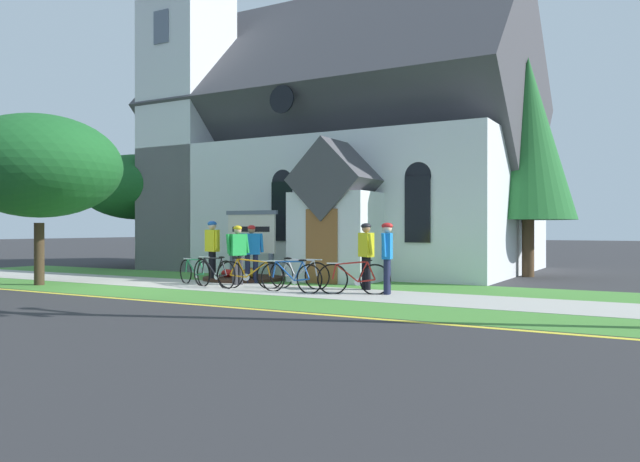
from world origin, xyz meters
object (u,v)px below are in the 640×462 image
object	(u,v)px
roadside_conifer	(528,139)
yard_deciduous_tree	(138,187)
bicycle_orange	(214,273)
cyclist_in_green_jersey	(212,246)
bicycle_red	(250,274)
cyclist_in_yellow_jersey	(238,250)
cyclist_in_red_jersey	(387,252)
bicycle_silver	(299,274)
bicycle_black	(354,278)
bicycle_yellow	(195,272)
church_sign	(252,235)
bicycle_green	(291,277)
cyclist_in_white_jersey	(366,251)
cyclist_in_orange_jersey	(252,249)
verge_sapling	(39,166)

from	to	relation	value
roadside_conifer	yard_deciduous_tree	xyz separation A→B (m)	(-14.88, -2.33, -1.20)
bicycle_orange	cyclist_in_green_jersey	distance (m)	2.02
bicycle_orange	yard_deciduous_tree	xyz separation A→B (m)	(-8.44, 5.49, 2.83)
bicycle_red	bicycle_orange	bearing A→B (deg)	-166.39
cyclist_in_yellow_jersey	cyclist_in_red_jersey	bearing A→B (deg)	-2.91
cyclist_in_green_jersey	cyclist_in_red_jersey	world-z (taller)	cyclist_in_green_jersey
roadside_conifer	bicycle_orange	bearing A→B (deg)	-129.46
bicycle_red	yard_deciduous_tree	xyz separation A→B (m)	(-9.42, 5.26, 2.85)
bicycle_orange	bicycle_silver	size ratio (longest dim) A/B	0.99
bicycle_black	bicycle_silver	size ratio (longest dim) A/B	0.93
bicycle_red	bicycle_yellow	xyz separation A→B (m)	(-1.95, 0.12, -0.01)
bicycle_black	cyclist_in_red_jersey	world-z (taller)	cyclist_in_red_jersey
bicycle_yellow	bicycle_silver	world-z (taller)	bicycle_silver
bicycle_yellow	bicycle_silver	distance (m)	3.10
church_sign	bicycle_orange	xyz separation A→B (m)	(0.73, -2.67, -0.97)
bicycle_green	bicycle_silver	bearing A→B (deg)	110.50
cyclist_in_yellow_jersey	cyclist_in_white_jersey	xyz separation A→B (m)	(3.65, 0.51, 0.04)
church_sign	cyclist_in_red_jersey	size ratio (longest dim) A/B	1.24
bicycle_silver	roadside_conifer	world-z (taller)	roadside_conifer
cyclist_in_orange_jersey	church_sign	bearing A→B (deg)	126.02
bicycle_red	roadside_conifer	size ratio (longest dim) A/B	0.24
bicycle_orange	bicycle_yellow	bearing A→B (deg)	160.17
bicycle_red	cyclist_in_red_jersey	size ratio (longest dim) A/B	1.00
bicycle_yellow	cyclist_in_white_jersey	bearing A→B (deg)	12.63
bicycle_yellow	cyclist_in_yellow_jersey	size ratio (longest dim) A/B	0.99
bicycle_silver	roadside_conifer	distance (m)	9.15
cyclist_in_yellow_jersey	verge_sapling	xyz separation A→B (m)	(-4.72, -2.71, 2.30)
cyclist_in_yellow_jersey	cyclist_in_white_jersey	distance (m)	3.69
cyclist_in_yellow_jersey	bicycle_silver	bearing A→B (deg)	-1.21
bicycle_silver	cyclist_in_yellow_jersey	bearing A→B (deg)	178.79
cyclist_in_white_jersey	bicycle_silver	bearing A→B (deg)	-161.61
cyclist_in_green_jersey	verge_sapling	size ratio (longest dim) A/B	0.38
bicycle_red	cyclist_in_orange_jersey	size ratio (longest dim) A/B	1.03
roadside_conifer	yard_deciduous_tree	size ratio (longest dim) A/B	1.48
bicycle_black	bicycle_orange	world-z (taller)	bicycle_orange
bicycle_green	bicycle_silver	xyz separation A→B (m)	(-0.34, 0.90, -0.00)
verge_sapling	yard_deciduous_tree	bearing A→B (deg)	117.55
bicycle_red	cyclist_in_orange_jersey	bearing A→B (deg)	124.14
cyclist_in_yellow_jersey	roadside_conifer	bearing A→B (deg)	47.44
bicycle_silver	cyclist_in_yellow_jersey	distance (m)	2.08
bicycle_orange	cyclist_in_orange_jersey	xyz separation A→B (m)	(0.11, 1.50, 0.57)
bicycle_black	cyclist_in_green_jersey	xyz separation A→B (m)	(-5.20, 1.13, 0.67)
bicycle_black	cyclist_in_green_jersey	size ratio (longest dim) A/B	0.92
cyclist_in_orange_jersey	roadside_conifer	world-z (taller)	roadside_conifer
cyclist_in_green_jersey	yard_deciduous_tree	distance (m)	8.53
church_sign	cyclist_in_red_jersey	distance (m)	5.74
bicycle_black	bicycle_yellow	bearing A→B (deg)	179.48
bicycle_black	bicycle_red	distance (m)	2.97
cyclist_in_white_jersey	cyclist_in_green_jersey	bearing A→B (deg)	179.68
church_sign	bicycle_silver	bearing A→B (deg)	-32.79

